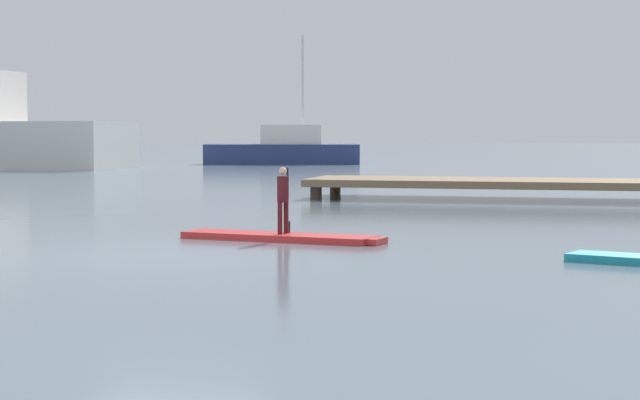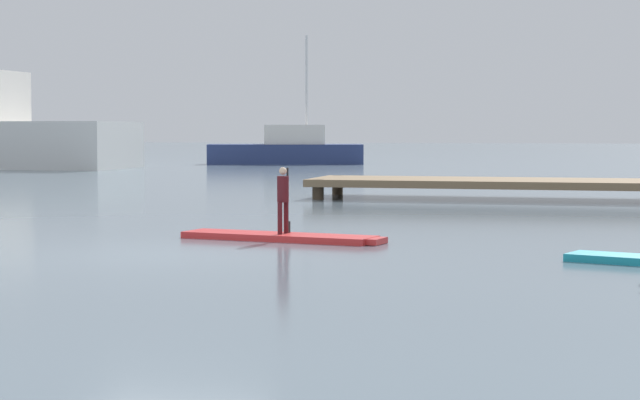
# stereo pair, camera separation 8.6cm
# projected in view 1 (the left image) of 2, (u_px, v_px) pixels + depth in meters

# --- Properties ---
(ground_plane) EXTENTS (240.00, 240.00, 0.00)m
(ground_plane) POSITION_uv_depth(u_px,v_px,m) (172.00, 254.00, 15.94)
(ground_plane) COLOR slate
(paddleboard_near) EXTENTS (3.34, 1.27, 0.10)m
(paddleboard_near) POSITION_uv_depth(u_px,v_px,m) (283.00, 237.00, 17.91)
(paddleboard_near) COLOR red
(paddleboard_near) RESTS_ON ground
(paddler_child_solo) EXTENTS (0.21, 0.37, 1.03)m
(paddler_child_solo) POSITION_uv_depth(u_px,v_px,m) (283.00, 197.00, 17.88)
(paddler_child_solo) COLOR #4C1419
(paddler_child_solo) RESTS_ON paddleboard_near
(fishing_boat_green_midground) EXTENTS (7.72, 3.95, 6.19)m
(fishing_boat_green_midground) POSITION_uv_depth(u_px,v_px,m) (284.00, 149.00, 55.82)
(fishing_boat_green_midground) COLOR navy
(fishing_boat_green_midground) RESTS_ON ground
(floating_dock) EXTENTS (8.93, 2.71, 0.49)m
(floating_dock) POSITION_uv_depth(u_px,v_px,m) (492.00, 183.00, 28.18)
(floating_dock) COLOR #846B4C
(floating_dock) RESTS_ON ground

